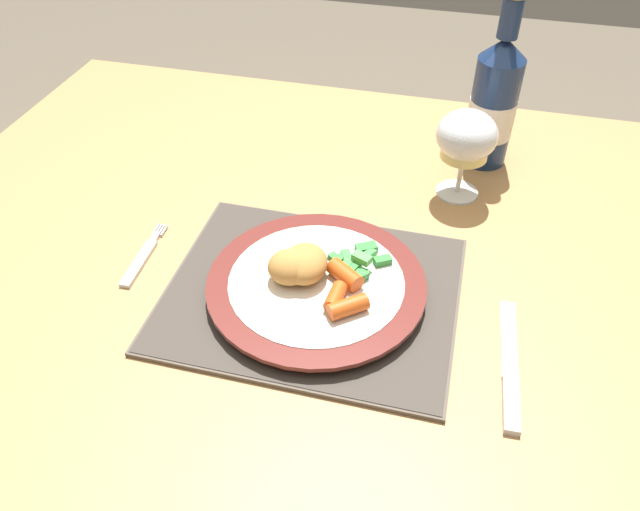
{
  "coord_description": "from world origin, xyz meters",
  "views": [
    {
      "loc": [
        0.14,
        -0.59,
        1.29
      ],
      "look_at": [
        0.0,
        -0.04,
        0.78
      ],
      "focal_mm": 35.0,
      "sensor_mm": 36.0,
      "label": 1
    }
  ],
  "objects_px": {
    "wine_glass": "(466,139)",
    "bottle": "(494,102)",
    "table_knife": "(510,374)",
    "dining_table": "(325,306)",
    "fork": "(142,258)",
    "dinner_plate": "(316,286)"
  },
  "relations": [
    {
      "from": "dining_table",
      "to": "dinner_plate",
      "type": "xyz_separation_m",
      "value": [
        0.01,
        -0.07,
        0.11
      ]
    },
    {
      "from": "dinner_plate",
      "to": "fork",
      "type": "height_order",
      "value": "dinner_plate"
    },
    {
      "from": "wine_glass",
      "to": "fork",
      "type": "bearing_deg",
      "value": -147.03
    },
    {
      "from": "dinner_plate",
      "to": "table_knife",
      "type": "bearing_deg",
      "value": -16.06
    },
    {
      "from": "dining_table",
      "to": "fork",
      "type": "bearing_deg",
      "value": -165.6
    },
    {
      "from": "wine_glass",
      "to": "bottle",
      "type": "bearing_deg",
      "value": 72.96
    },
    {
      "from": "dinner_plate",
      "to": "table_knife",
      "type": "height_order",
      "value": "dinner_plate"
    },
    {
      "from": "bottle",
      "to": "fork",
      "type": "bearing_deg",
      "value": -139.76
    },
    {
      "from": "dining_table",
      "to": "table_knife",
      "type": "bearing_deg",
      "value": -29.51
    },
    {
      "from": "fork",
      "to": "bottle",
      "type": "xyz_separation_m",
      "value": [
        0.42,
        0.36,
        0.1
      ]
    },
    {
      "from": "fork",
      "to": "bottle",
      "type": "relative_size",
      "value": 0.49
    },
    {
      "from": "dining_table",
      "to": "table_knife",
      "type": "xyz_separation_m",
      "value": [
        0.24,
        -0.14,
        0.09
      ]
    },
    {
      "from": "wine_glass",
      "to": "bottle",
      "type": "xyz_separation_m",
      "value": [
        0.03,
        0.1,
        0.01
      ]
    },
    {
      "from": "dining_table",
      "to": "bottle",
      "type": "distance_m",
      "value": 0.4
    },
    {
      "from": "fork",
      "to": "table_knife",
      "type": "xyz_separation_m",
      "value": [
        0.47,
        -0.08,
        0.0
      ]
    },
    {
      "from": "dining_table",
      "to": "wine_glass",
      "type": "xyz_separation_m",
      "value": [
        0.16,
        0.19,
        0.18
      ]
    },
    {
      "from": "dinner_plate",
      "to": "wine_glass",
      "type": "xyz_separation_m",
      "value": [
        0.15,
        0.26,
        0.08
      ]
    },
    {
      "from": "dining_table",
      "to": "wine_glass",
      "type": "distance_m",
      "value": 0.31
    },
    {
      "from": "fork",
      "to": "table_knife",
      "type": "distance_m",
      "value": 0.48
    },
    {
      "from": "dining_table",
      "to": "fork",
      "type": "height_order",
      "value": "fork"
    },
    {
      "from": "table_knife",
      "to": "wine_glass",
      "type": "xyz_separation_m",
      "value": [
        -0.08,
        0.33,
        0.09
      ]
    },
    {
      "from": "wine_glass",
      "to": "bottle",
      "type": "height_order",
      "value": "bottle"
    }
  ]
}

